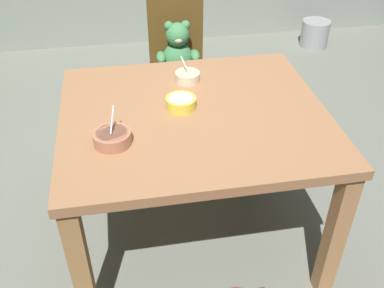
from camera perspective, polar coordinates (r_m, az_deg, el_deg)
The scene contains 7 objects.
ground_plane at distance 2.46m, azimuth 0.20°, elevation -11.29°, with size 5.20×5.20×0.04m.
dining_table at distance 2.01m, azimuth 0.25°, elevation 1.54°, with size 1.17×1.02×0.75m.
teddy_chair_far_center at distance 2.89m, azimuth -1.81°, elevation 10.67°, with size 0.40×0.40×0.93m.
porridge_bowl_cream_far_center at distance 2.19m, azimuth -0.59°, elevation 8.66°, with size 0.12×0.13×0.10m.
porridge_bowl_yellow_center at distance 1.97m, azimuth -1.42°, elevation 5.33°, with size 0.14×0.14×0.05m.
porridge_bowl_terracotta_near_left at distance 1.78m, azimuth -10.21°, elevation 0.83°, with size 0.15×0.16×0.13m.
metal_pail at distance 4.52m, azimuth 15.49°, elevation 13.51°, with size 0.26×0.26×0.25m, color #93969B.
Camera 1 is at (-0.29, -1.62, 1.80)m, focal length 41.57 mm.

